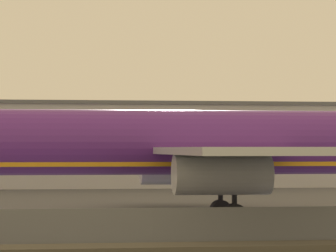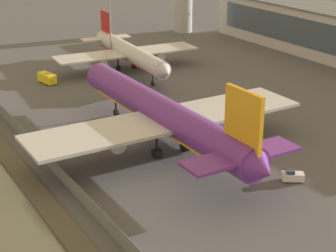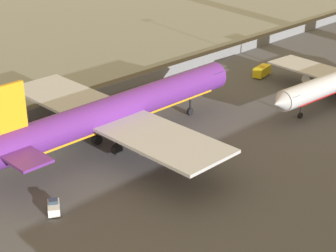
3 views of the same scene
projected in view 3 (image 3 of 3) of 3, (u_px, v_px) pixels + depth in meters
ground_plane at (133, 129)px, 102.20m from camera, size 500.00×500.00×0.00m
shoreline_seawall at (68, 98)px, 115.44m from camera, size 320.00×3.00×0.50m
perimeter_fence at (80, 100)px, 112.14m from camera, size 280.00×0.10×2.27m
cargo_jet_purple at (117, 111)px, 94.05m from camera, size 55.03×46.91×15.96m
baggage_tug at (54, 207)px, 76.78m from camera, size 3.07×3.56×1.80m
ops_van at (262, 71)px, 127.75m from camera, size 5.50×3.04×2.48m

